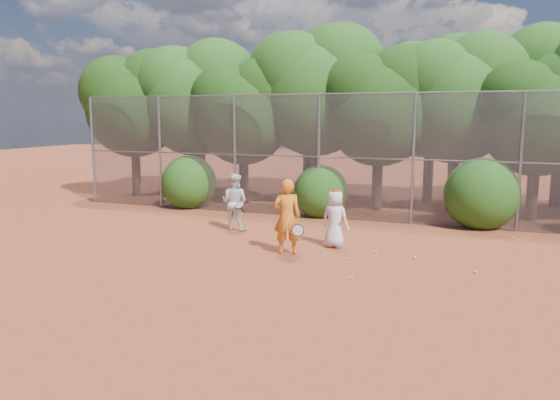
% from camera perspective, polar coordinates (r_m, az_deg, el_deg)
% --- Properties ---
extents(ground, '(80.00, 80.00, 0.00)m').
position_cam_1_polar(ground, '(12.14, 0.19, -7.11)').
color(ground, brown).
rests_on(ground, ground).
extents(fence_back, '(20.05, 0.09, 4.03)m').
position_cam_1_polar(fence_back, '(17.48, 6.84, 4.59)').
color(fence_back, gray).
rests_on(fence_back, ground).
extents(tree_0, '(4.38, 3.81, 6.00)m').
position_cam_1_polar(tree_0, '(23.32, -14.91, 10.04)').
color(tree_0, black).
rests_on(tree_0, ground).
extents(tree_1, '(4.64, 4.03, 6.35)m').
position_cam_1_polar(tree_1, '(22.40, -8.86, 10.88)').
color(tree_1, black).
rests_on(tree_1, ground).
extents(tree_2, '(3.99, 3.47, 5.47)m').
position_cam_1_polar(tree_2, '(20.62, -3.70, 9.54)').
color(tree_2, black).
rests_on(tree_2, ground).
extents(tree_3, '(4.89, 4.26, 6.70)m').
position_cam_1_polar(tree_3, '(20.69, 3.94, 11.78)').
color(tree_3, black).
rests_on(tree_3, ground).
extents(tree_4, '(4.19, 3.64, 5.73)m').
position_cam_1_polar(tree_4, '(19.48, 10.52, 9.96)').
color(tree_4, black).
rests_on(tree_4, ground).
extents(tree_5, '(4.51, 3.92, 6.17)m').
position_cam_1_polar(tree_5, '(19.99, 18.16, 10.47)').
color(tree_5, black).
rests_on(tree_5, ground).
extents(tree_6, '(3.86, 3.36, 5.29)m').
position_cam_1_polar(tree_6, '(19.00, 25.52, 8.41)').
color(tree_6, black).
rests_on(tree_6, ground).
extents(tree_9, '(4.83, 4.20, 6.62)m').
position_cam_1_polar(tree_9, '(24.90, -8.23, 11.09)').
color(tree_9, black).
rests_on(tree_9, ground).
extents(tree_10, '(5.15, 4.48, 7.06)m').
position_cam_1_polar(tree_10, '(23.10, 3.17, 12.06)').
color(tree_10, black).
rests_on(tree_10, ground).
extents(tree_11, '(4.64, 4.03, 6.35)m').
position_cam_1_polar(tree_11, '(21.66, 15.72, 10.73)').
color(tree_11, black).
rests_on(tree_11, ground).
extents(bush_0, '(2.00, 2.00, 2.00)m').
position_cam_1_polar(bush_0, '(20.11, -9.48, 2.07)').
color(bush_0, '#1C4912').
rests_on(bush_0, ground).
extents(bush_1, '(1.80, 1.80, 1.80)m').
position_cam_1_polar(bush_1, '(18.12, 4.30, 1.11)').
color(bush_1, '#1C4912').
rests_on(bush_1, ground).
extents(bush_2, '(2.20, 2.20, 2.20)m').
position_cam_1_polar(bush_2, '(17.35, 20.33, 0.90)').
color(bush_2, '#1C4912').
rests_on(bush_2, ground).
extents(player_yellow, '(0.90, 0.64, 1.84)m').
position_cam_1_polar(player_yellow, '(13.14, 0.74, -1.77)').
color(player_yellow, orange).
rests_on(player_yellow, ground).
extents(player_teen, '(0.80, 0.61, 1.50)m').
position_cam_1_polar(player_teen, '(13.90, 5.78, -1.94)').
color(player_teen, white).
rests_on(player_teen, ground).
extents(player_white, '(0.88, 0.78, 1.66)m').
position_cam_1_polar(player_white, '(15.98, -4.77, -0.20)').
color(player_white, silver).
rests_on(player_white, ground).
extents(ball_0, '(0.07, 0.07, 0.07)m').
position_cam_1_polar(ball_0, '(13.54, 9.94, -5.40)').
color(ball_0, '#C7D226').
rests_on(ball_0, ground).
extents(ball_1, '(0.07, 0.07, 0.07)m').
position_cam_1_polar(ball_1, '(13.26, 13.90, -5.84)').
color(ball_1, '#C7D226').
rests_on(ball_1, ground).
extents(ball_2, '(0.07, 0.07, 0.07)m').
position_cam_1_polar(ball_2, '(11.40, 7.51, -8.08)').
color(ball_2, '#C7D226').
rests_on(ball_2, ground).
extents(ball_3, '(0.07, 0.07, 0.07)m').
position_cam_1_polar(ball_3, '(12.45, 19.74, -7.07)').
color(ball_3, '#C7D226').
rests_on(ball_3, ground).
extents(ball_4, '(0.07, 0.07, 0.07)m').
position_cam_1_polar(ball_4, '(12.87, 7.06, -6.09)').
color(ball_4, '#C7D226').
rests_on(ball_4, ground).
extents(ball_5, '(0.07, 0.07, 0.07)m').
position_cam_1_polar(ball_5, '(16.20, 23.22, -3.64)').
color(ball_5, '#C7D226').
rests_on(ball_5, ground).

